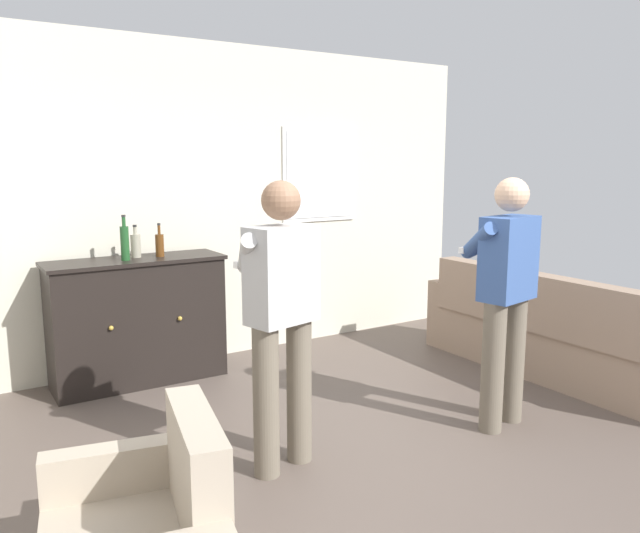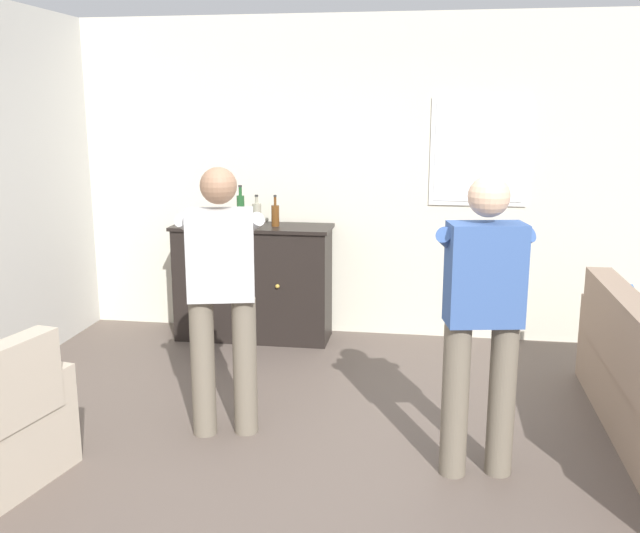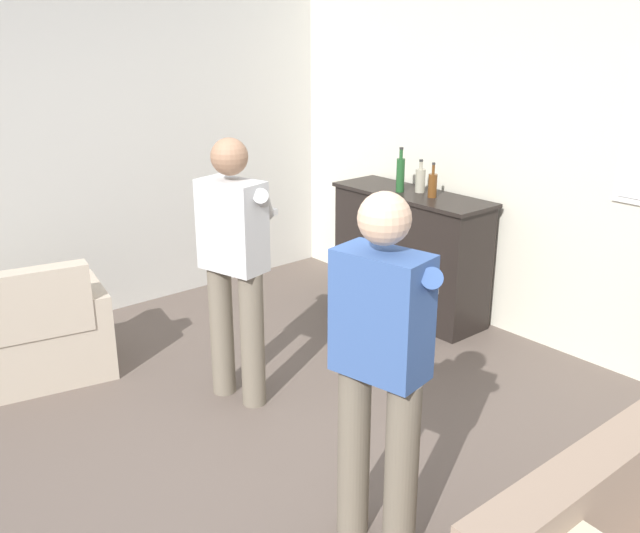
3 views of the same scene
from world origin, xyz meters
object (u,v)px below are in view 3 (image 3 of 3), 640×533
(bottle_spirits_clear, at_px, (420,180))
(person_standing_left, at_px, (235,260))
(armchair, at_px, (40,338))
(person_standing_right, at_px, (382,360))
(bottle_liquor_amber, at_px, (433,185))
(sideboard_cabinet, at_px, (410,253))
(bottle_wine_green, at_px, (400,174))

(bottle_spirits_clear, relative_size, person_standing_left, 0.16)
(armchair, height_order, person_standing_left, person_standing_left)
(armchair, xyz_separation_m, person_standing_right, (2.63, 0.60, 0.65))
(bottle_spirits_clear, distance_m, person_standing_right, 2.86)
(armchair, xyz_separation_m, person_standing_left, (1.09, 0.87, 0.65))
(bottle_liquor_amber, bearing_deg, person_standing_left, -87.65)
(sideboard_cabinet, height_order, bottle_spirits_clear, bottle_spirits_clear)
(armchair, relative_size, bottle_spirits_clear, 3.78)
(bottle_wine_green, bearing_deg, sideboard_cabinet, 31.73)
(armchair, xyz_separation_m, sideboard_cabinet, (0.81, 2.75, 0.22))
(person_standing_left, bearing_deg, sideboard_cabinet, 98.57)
(bottle_wine_green, distance_m, bottle_liquor_amber, 0.30)
(armchair, bearing_deg, person_standing_right, 12.74)
(sideboard_cabinet, bearing_deg, armchair, -106.36)
(bottle_wine_green, distance_m, person_standing_left, 1.88)
(person_standing_left, bearing_deg, bottle_spirits_clear, 97.49)
(bottle_spirits_clear, xyz_separation_m, person_standing_right, (1.79, -2.22, -0.18))
(armchair, relative_size, person_standing_right, 0.59)
(armchair, height_order, bottle_wine_green, bottle_wine_green)
(armchair, height_order, person_standing_right, person_standing_right)
(sideboard_cabinet, bearing_deg, person_standing_left, -81.43)
(sideboard_cabinet, bearing_deg, bottle_wine_green, -148.27)
(bottle_wine_green, xyz_separation_m, bottle_spirits_clear, (0.11, 0.11, -0.04))
(person_standing_left, bearing_deg, bottle_liquor_amber, 92.35)
(sideboard_cabinet, bearing_deg, person_standing_right, -49.84)
(sideboard_cabinet, distance_m, bottle_spirits_clear, 0.61)
(armchair, relative_size, sideboard_cabinet, 0.72)
(sideboard_cabinet, xyz_separation_m, bottle_wine_green, (-0.09, -0.05, 0.65))
(person_standing_left, relative_size, person_standing_right, 1.00)
(bottle_liquor_amber, bearing_deg, person_standing_right, -53.20)
(bottle_spirits_clear, bearing_deg, person_standing_right, -51.02)
(bottle_spirits_clear, height_order, person_standing_left, person_standing_left)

